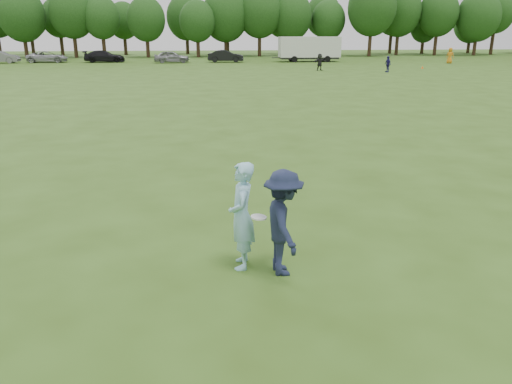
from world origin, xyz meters
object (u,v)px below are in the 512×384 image
(defender, at_px, (283,223))
(player_far_c, at_px, (450,56))
(car_d, at_px, (104,56))
(player_far_b, at_px, (388,64))
(player_far_d, at_px, (320,62))
(car_c, at_px, (47,57))
(car_e, at_px, (172,57))
(thrower, at_px, (242,216))
(car_f, at_px, (226,56))
(car_b, at_px, (0,57))
(field_cone, at_px, (422,67))
(cargo_trailer, at_px, (309,48))

(defender, xyz_separation_m, player_far_c, (30.02, 54.42, 0.05))
(car_d, bearing_deg, player_far_b, -126.34)
(player_far_c, distance_m, player_far_d, 21.39)
(car_d, bearing_deg, car_c, 82.80)
(car_c, xyz_separation_m, car_e, (16.09, -2.45, 0.06))
(player_far_c, xyz_separation_m, car_c, (-51.13, 7.29, -0.26))
(thrower, xyz_separation_m, player_far_b, (17.91, 41.46, -0.17))
(defender, bearing_deg, player_far_d, -18.12)
(car_d, distance_m, car_f, 15.83)
(car_b, height_order, car_d, car_b)
(defender, relative_size, car_d, 0.35)
(field_cone, height_order, cargo_trailer, cargo_trailer)
(thrower, relative_size, car_e, 0.42)
(car_b, relative_size, car_c, 0.90)
(thrower, height_order, player_far_d, thrower)
(player_far_d, bearing_deg, defender, -121.70)
(thrower, distance_m, player_far_d, 45.83)
(player_far_d, height_order, car_e, player_far_d)
(player_far_c, relative_size, player_far_d, 1.13)
(player_far_c, distance_m, field_cone, 11.00)
(car_b, bearing_deg, car_e, -95.97)
(player_far_b, distance_m, car_d, 36.68)
(defender, xyz_separation_m, field_cone, (22.82, 46.13, -0.77))
(defender, relative_size, player_far_c, 0.95)
(thrower, relative_size, car_f, 0.41)
(player_far_b, xyz_separation_m, player_far_d, (-6.25, 2.86, 0.08))
(thrower, height_order, car_b, thrower)
(player_far_d, relative_size, car_e, 0.38)
(defender, relative_size, player_far_b, 1.17)
(thrower, height_order, cargo_trailer, cargo_trailer)
(field_cone, xyz_separation_m, cargo_trailer, (-9.78, 13.65, 1.63))
(cargo_trailer, bearing_deg, defender, -102.31)
(car_b, bearing_deg, car_c, -83.03)
(car_d, distance_m, cargo_trailer, 26.91)
(thrower, distance_m, cargo_trailer, 61.03)
(thrower, height_order, player_far_b, thrower)
(car_d, height_order, cargo_trailer, cargo_trailer)
(player_far_b, relative_size, car_e, 0.35)
(car_c, relative_size, car_e, 1.13)
(defender, distance_m, car_e, 59.46)
(defender, bearing_deg, car_c, 14.59)
(player_far_c, relative_size, car_f, 0.41)
(defender, xyz_separation_m, car_e, (-5.03, 59.25, -0.15))
(car_e, bearing_deg, cargo_trailer, -91.88)
(defender, bearing_deg, car_e, 0.55)
(car_d, relative_size, car_f, 1.11)
(car_e, distance_m, cargo_trailer, 18.11)
(car_d, bearing_deg, car_e, -107.36)
(player_far_d, bearing_deg, car_c, 134.13)
(thrower, xyz_separation_m, defender, (0.67, -0.32, -0.03))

